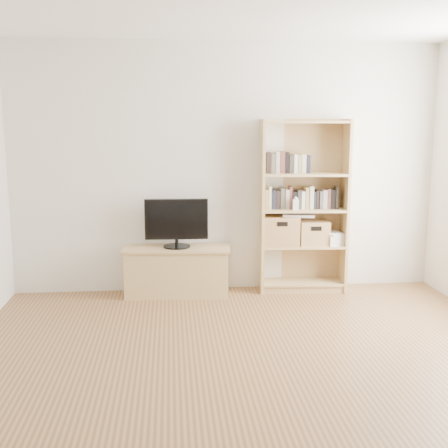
{
  "coord_description": "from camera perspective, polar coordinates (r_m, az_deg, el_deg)",
  "views": [
    {
      "loc": [
        -0.59,
        -3.39,
        1.8
      ],
      "look_at": [
        -0.08,
        1.9,
        0.82
      ],
      "focal_mm": 45.0,
      "sensor_mm": 36.0,
      "label": 1
    }
  ],
  "objects": [
    {
      "name": "television",
      "position": [
        5.78,
        -4.85,
        0.08
      ],
      "size": [
        0.65,
        0.07,
        0.51
      ],
      "primitive_type": "cube",
      "rotation": [
        0.0,
        0.0,
        -0.03
      ],
      "color": "black",
      "rests_on": "tv_stand"
    },
    {
      "name": "baby_monitor",
      "position": [
        5.84,
        7.3,
        1.97
      ],
      "size": [
        0.06,
        0.04,
        0.11
      ],
      "primitive_type": "cube",
      "rotation": [
        0.0,
        0.0,
        -0.11
      ],
      "color": "white",
      "rests_on": "bookshelf"
    },
    {
      "name": "basket_left",
      "position": [
        5.96,
        5.74,
        -0.63
      ],
      "size": [
        0.39,
        0.33,
        0.31
      ],
      "primitive_type": "cube",
      "rotation": [
        0.0,
        0.0,
        -0.07
      ],
      "color": "#A4844A",
      "rests_on": "bookshelf"
    },
    {
      "name": "books_row_upper",
      "position": [
        5.9,
        6.23,
        6.21
      ],
      "size": [
        0.42,
        0.18,
        0.21
      ],
      "primitive_type": "cube",
      "rotation": [
        0.0,
        0.0,
        -0.09
      ],
      "color": "#A08A57",
      "rests_on": "bookshelf"
    },
    {
      "name": "magazine_stack",
      "position": [
        6.08,
        10.93,
        -1.49
      ],
      "size": [
        0.22,
        0.27,
        0.11
      ],
      "primitive_type": "cube",
      "rotation": [
        0.0,
        0.0,
        0.22
      ],
      "color": "silver",
      "rests_on": "bookshelf"
    },
    {
      "name": "books_row_mid",
      "position": [
        5.97,
        8.08,
        2.55
      ],
      "size": [
        0.75,
        0.18,
        0.2
      ],
      "primitive_type": "cube",
      "rotation": [
        0.0,
        0.0,
        -0.05
      ],
      "color": "#A08A57",
      "rests_on": "bookshelf"
    },
    {
      "name": "tv_stand",
      "position": [
        5.9,
        -4.77,
        -4.88
      ],
      "size": [
        1.09,
        0.48,
        0.49
      ],
      "primitive_type": "cube",
      "rotation": [
        0.0,
        0.0,
        -0.08
      ],
      "color": "tan",
      "rests_on": "floor"
    },
    {
      "name": "bookshelf",
      "position": [
        5.96,
        8.09,
        1.76
      ],
      "size": [
        0.93,
        0.38,
        1.82
      ],
      "primitive_type": "cube",
      "rotation": [
        0.0,
        0.0,
        -0.06
      ],
      "color": "tan",
      "rests_on": "floor"
    },
    {
      "name": "floor",
      "position": [
        3.88,
        4.09,
        -17.2
      ],
      "size": [
        4.5,
        5.0,
        0.01
      ],
      "primitive_type": "cube",
      "color": "brown",
      "rests_on": "ground"
    },
    {
      "name": "laptop",
      "position": [
        5.95,
        7.62,
        0.94
      ],
      "size": [
        0.37,
        0.3,
        0.03
      ],
      "primitive_type": "cube",
      "rotation": [
        0.0,
        0.0,
        -0.26
      ],
      "color": "white",
      "rests_on": "basket_left"
    },
    {
      "name": "back_wall",
      "position": [
        5.94,
        0.26,
        5.63
      ],
      "size": [
        4.5,
        0.02,
        2.6
      ],
      "primitive_type": "cube",
      "color": "silver",
      "rests_on": "floor"
    },
    {
      "name": "basket_right",
      "position": [
        6.02,
        9.08,
        -0.86
      ],
      "size": [
        0.31,
        0.26,
        0.25
      ],
      "primitive_type": "cube",
      "rotation": [
        0.0,
        0.0,
        -0.03
      ],
      "color": "#A4844A",
      "rests_on": "bookshelf"
    }
  ]
}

